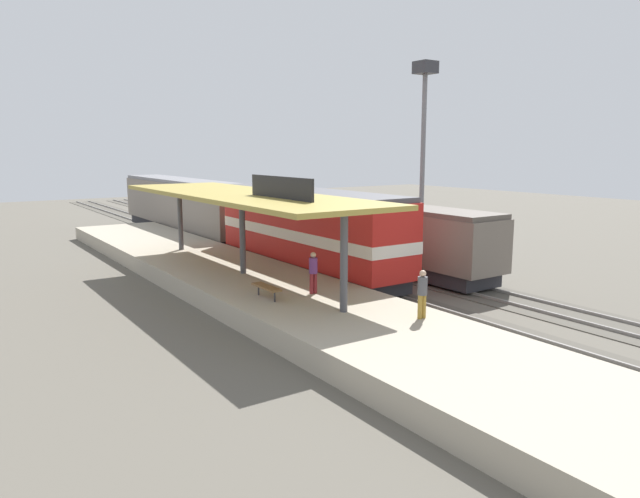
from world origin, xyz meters
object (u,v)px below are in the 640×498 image
platform_bench (266,287)px  freight_car (404,237)px  person_walking (422,292)px  light_mast (424,120)px  person_waiting (313,271)px  locomotive (308,231)px  passenger_carriage_single (183,206)px

platform_bench → freight_car: (10.60, 3.69, 0.63)m
person_walking → light_mast: bearing=46.3°
light_mast → person_walking: (-10.67, -11.17, -6.54)m
light_mast → person_waiting: 14.83m
person_walking → platform_bench: bearing=120.0°
light_mast → freight_car: bearing=-147.2°
locomotive → light_mast: (7.80, -0.50, 5.99)m
passenger_carriage_single → freight_car: size_ratio=1.67×
passenger_carriage_single → person_waiting: size_ratio=11.70×
platform_bench → passenger_carriage_single: passenger_carriage_single is taller
platform_bench → freight_car: 11.24m
locomotive → person_walking: (-2.87, -11.68, -0.56)m
passenger_carriage_single → locomotive: bearing=-90.0°
locomotive → freight_car: bearing=-29.1°
platform_bench → locomotive: size_ratio=0.12×
light_mast → person_walking: 16.78m
passenger_carriage_single → person_walking: size_ratio=11.70×
person_waiting → person_walking: bearing=-77.1°
platform_bench → locomotive: locomotive is taller
passenger_carriage_single → person_walking: passenger_carriage_single is taller
freight_car → light_mast: light_mast is taller
person_waiting → person_walking: same height
person_waiting → platform_bench: bearing=169.5°
passenger_carriage_single → light_mast: 20.98m
locomotive → person_waiting: bearing=-121.4°
person_waiting → person_walking: 5.19m
platform_bench → light_mast: 16.53m
freight_car → light_mast: size_ratio=1.03×
freight_car → light_mast: bearing=32.8°
locomotive → freight_car: (4.60, -2.56, -0.44)m
passenger_carriage_single → person_walking: bearing=-95.5°
light_mast → person_waiting: size_ratio=6.84×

